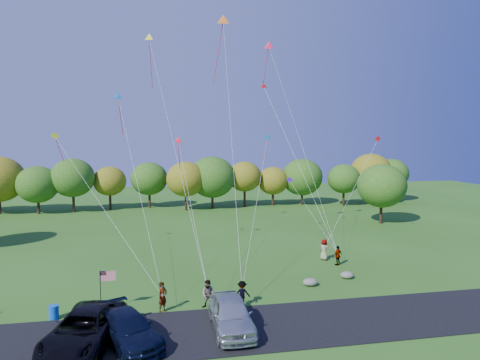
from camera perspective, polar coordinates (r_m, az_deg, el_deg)
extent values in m
plane|color=#2B5718|center=(28.71, -3.77, -16.07)|extent=(140.00, 140.00, 0.00)
cube|color=black|center=(25.05, -2.57, -19.34)|extent=(44.00, 6.00, 0.06)
cylinder|color=#3A2215|center=(70.35, -28.76, -2.58)|extent=(0.36, 0.36, 2.98)
ellipsoid|color=#336018|center=(70.02, -28.88, -0.05)|extent=(5.01, 5.01, 4.51)
cylinder|color=#3A2215|center=(67.32, -25.75, -3.00)|extent=(0.36, 0.36, 2.48)
ellipsoid|color=#336018|center=(66.98, -25.85, -0.58)|extent=(4.96, 4.96, 4.47)
cylinder|color=#3A2215|center=(66.91, -20.86, -2.65)|extent=(0.36, 0.36, 2.98)
ellipsoid|color=#336018|center=(66.51, -20.97, 0.47)|extent=(6.65, 6.65, 5.98)
cylinder|color=#3A2215|center=(65.44, -16.18, -2.74)|extent=(0.36, 0.36, 2.85)
ellipsoid|color=#255717|center=(65.07, -16.25, 0.12)|extent=(5.72, 5.72, 5.15)
cylinder|color=#3A2215|center=(63.91, -13.01, -2.94)|extent=(0.36, 0.36, 2.66)
ellipsoid|color=#336018|center=(63.50, -13.08, 0.15)|extent=(6.55, 6.55, 5.90)
cylinder|color=#3A2215|center=(66.40, -7.93, -2.65)|extent=(0.36, 0.36, 2.41)
ellipsoid|color=#255717|center=(66.01, -7.97, 0.18)|extent=(6.41, 6.41, 5.77)
cylinder|color=#3A2215|center=(66.88, -3.61, -2.24)|extent=(0.36, 0.36, 3.12)
ellipsoid|color=#336018|center=(66.48, -3.63, 1.01)|extent=(6.87, 6.87, 6.18)
cylinder|color=#3A2215|center=(64.71, 1.00, -2.60)|extent=(0.36, 0.36, 2.86)
ellipsoid|color=#255717|center=(64.31, 1.01, 0.50)|extent=(6.44, 6.44, 5.79)
cylinder|color=#3A2215|center=(66.22, 5.32, -2.35)|extent=(0.36, 0.36, 3.08)
ellipsoid|color=#336018|center=(65.84, 5.35, 0.58)|extent=(5.69, 5.69, 5.12)
cylinder|color=#3A2215|center=(67.55, 8.76, -2.22)|extent=(0.36, 0.36, 3.11)
ellipsoid|color=#336018|center=(67.18, 8.80, 0.74)|extent=(5.98, 5.98, 5.38)
cylinder|color=#3A2215|center=(70.02, 13.06, -2.24)|extent=(0.36, 0.36, 2.60)
ellipsoid|color=#255717|center=(69.66, 13.12, 0.43)|extent=(6.04, 6.04, 5.44)
cylinder|color=#3A2215|center=(73.77, 16.49, -1.79)|extent=(0.36, 0.36, 2.96)
ellipsoid|color=#255717|center=(73.42, 16.57, 0.98)|extent=(6.47, 6.47, 5.82)
cylinder|color=#3A2215|center=(76.88, 18.51, -1.71)|extent=(0.36, 0.36, 2.56)
ellipsoid|color=#255717|center=(76.56, 18.58, 0.63)|extent=(5.75, 5.75, 5.18)
cylinder|color=#3A2215|center=(56.37, 18.28, -4.12)|extent=(0.36, 0.36, 2.80)
ellipsoid|color=#255717|center=(55.92, 18.38, -0.74)|extent=(6.00, 6.00, 5.40)
imported|color=black|center=(24.30, -20.05, -18.13)|extent=(4.21, 6.84, 1.77)
imported|color=black|center=(23.90, -14.72, -18.65)|extent=(4.31, 5.81, 1.56)
imported|color=#B4B9C0|center=(24.61, -1.19, -17.43)|extent=(2.16, 5.30, 1.80)
imported|color=#4C4C59|center=(27.44, -10.29, -15.10)|extent=(0.80, 0.80, 1.87)
imported|color=#4C4C59|center=(27.61, -4.24, -14.97)|extent=(1.10, 1.03, 1.81)
imported|color=#4C4C59|center=(27.95, 0.28, -14.90)|extent=(1.13, 0.77, 1.62)
imported|color=#4C4C59|center=(37.21, 12.92, -9.79)|extent=(1.05, 0.77, 1.65)
imported|color=#4C4C59|center=(38.49, 11.15, -9.09)|extent=(1.02, 1.07, 1.84)
cylinder|color=blue|center=(28.41, -23.57, -15.87)|extent=(0.56, 0.56, 0.84)
cylinder|color=black|center=(28.25, -18.11, -13.91)|extent=(0.05, 0.05, 2.58)
cube|color=red|center=(27.90, -17.20, -12.12)|extent=(0.93, 0.62, 0.02)
cube|color=navy|center=(27.89, -17.79, -11.75)|extent=(0.37, 0.02, 0.29)
ellipsoid|color=gray|center=(32.05, 9.35, -13.28)|extent=(1.09, 0.85, 0.55)
ellipsoid|color=gray|center=(34.17, 14.08, -12.19)|extent=(1.02, 0.85, 0.53)
cone|color=orange|center=(41.94, -2.25, 20.50)|extent=(1.36, 0.71, 1.21)
cone|color=#167CE2|center=(37.86, -15.97, 10.66)|extent=(0.98, 0.76, 0.80)
cone|color=red|center=(42.36, 3.21, 12.40)|extent=(0.80, 0.49, 0.69)
cone|color=#DA0F42|center=(44.83, 3.86, 17.41)|extent=(1.20, 0.76, 1.10)
cube|color=red|center=(45.16, 17.90, 5.26)|extent=(0.59, 0.20, 0.58)
cube|color=#C1D011|center=(40.31, -23.46, 5.42)|extent=(0.67, 0.27, 0.65)
cone|color=#F5FF15|center=(44.05, -12.04, 18.09)|extent=(1.00, 0.61, 0.89)
cube|color=#4815D8|center=(47.87, 6.64, 0.01)|extent=(0.70, 0.36, 0.74)
cone|color=red|center=(39.82, -8.25, 5.23)|extent=(0.80, 0.49, 0.74)
cube|color=#178AD0|center=(38.82, 3.65, 5.68)|extent=(0.61, 0.21, 0.60)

